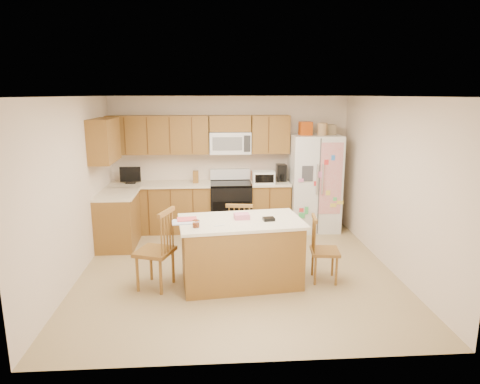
{
  "coord_description": "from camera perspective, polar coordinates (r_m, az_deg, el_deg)",
  "views": [
    {
      "loc": [
        -0.36,
        -5.89,
        2.53
      ],
      "look_at": [
        0.07,
        0.35,
        1.1
      ],
      "focal_mm": 32.0,
      "sensor_mm": 36.0,
      "label": 1
    }
  ],
  "objects": [
    {
      "name": "stove",
      "position": [
        8.1,
        -1.23,
        -1.79
      ],
      "size": [
        0.76,
        0.65,
        1.13
      ],
      "color": "black",
      "rests_on": "ground"
    },
    {
      "name": "windsor_chair_right",
      "position": [
        6.03,
        11.02,
        -7.68
      ],
      "size": [
        0.42,
        0.44,
        0.92
      ],
      "color": "brown",
      "rests_on": "ground"
    },
    {
      "name": "room_shell",
      "position": [
        6.0,
        -0.4,
        2.45
      ],
      "size": [
        4.6,
        4.6,
        2.52
      ],
      "color": "beige",
      "rests_on": "ground"
    },
    {
      "name": "cabinetry",
      "position": [
        7.87,
        -8.36,
        0.94
      ],
      "size": [
        3.36,
        1.56,
        2.15
      ],
      "color": "brown",
      "rests_on": "ground"
    },
    {
      "name": "ground",
      "position": [
        6.42,
        -0.38,
        -10.29
      ],
      "size": [
        4.5,
        4.5,
        0.0
      ],
      "primitive_type": "plane",
      "color": "tan",
      "rests_on": "ground"
    },
    {
      "name": "windsor_chair_back",
      "position": [
        6.51,
        -0.03,
        -5.67
      ],
      "size": [
        0.46,
        0.44,
        0.97
      ],
      "color": "brown",
      "rests_on": "ground"
    },
    {
      "name": "windsor_chair_left",
      "position": [
        5.79,
        -11.04,
        -7.73
      ],
      "size": [
        0.58,
        0.59,
        1.08
      ],
      "color": "brown",
      "rests_on": "ground"
    },
    {
      "name": "refrigerator",
      "position": [
        8.16,
        9.86,
        1.35
      ],
      "size": [
        0.9,
        0.79,
        2.04
      ],
      "color": "white",
      "rests_on": "ground"
    },
    {
      "name": "island",
      "position": [
        5.85,
        0.09,
        -7.9
      ],
      "size": [
        1.78,
        1.13,
        0.98
      ],
      "color": "brown",
      "rests_on": "ground"
    }
  ]
}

